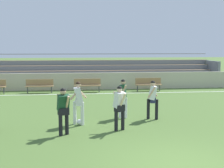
# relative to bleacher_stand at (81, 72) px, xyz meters

# --- Properties ---
(ground_plane) EXTENTS (160.00, 160.00, 0.00)m
(ground_plane) POSITION_rel_bleacher_stand_xyz_m (2.30, -16.71, -1.05)
(ground_plane) COLOR #4C6B30
(field_line_sideline) EXTENTS (44.00, 0.12, 0.01)m
(field_line_sideline) POSITION_rel_bleacher_stand_xyz_m (2.30, -4.40, -1.05)
(field_line_sideline) COLOR white
(field_line_sideline) RESTS_ON ground
(sideline_wall) EXTENTS (48.00, 0.16, 1.20)m
(sideline_wall) POSITION_rel_bleacher_stand_xyz_m (2.30, -2.42, -0.45)
(sideline_wall) COLOR beige
(sideline_wall) RESTS_ON ground
(bleacher_stand) EXTENTS (21.75, 2.97, 2.49)m
(bleacher_stand) POSITION_rel_bleacher_stand_xyz_m (0.00, 0.00, 0.00)
(bleacher_stand) COLOR #897051
(bleacher_stand) RESTS_ON ground
(bench_near_bin) EXTENTS (1.80, 0.40, 0.90)m
(bench_near_bin) POSITION_rel_bleacher_stand_xyz_m (4.59, -3.60, -0.51)
(bench_near_bin) COLOR #99754C
(bench_near_bin) RESTS_ON ground
(bench_far_right) EXTENTS (1.80, 0.40, 0.90)m
(bench_far_right) POSITION_rel_bleacher_stand_xyz_m (-2.78, -3.60, -0.51)
(bench_far_right) COLOR #99754C
(bench_far_right) RESTS_ON ground
(bench_centre_sideline) EXTENTS (1.80, 0.40, 0.90)m
(bench_centre_sideline) POSITION_rel_bleacher_stand_xyz_m (0.38, -3.60, -0.51)
(bench_centre_sideline) COLOR #99754C
(bench_centre_sideline) RESTS_ON ground
(player_white_dropping_back) EXTENTS (0.67, 0.46, 1.70)m
(player_white_dropping_back) POSITION_rel_bleacher_stand_xyz_m (-0.26, -12.21, -0.04)
(player_white_dropping_back) COLOR white
(player_white_dropping_back) RESTS_ON ground
(player_white_pressing_high) EXTENTS (0.50, 0.63, 1.64)m
(player_white_pressing_high) POSITION_rel_bleacher_stand_xyz_m (1.21, -13.21, -0.08)
(player_white_pressing_high) COLOR black
(player_white_pressing_high) RESTS_ON ground
(player_white_deep_cover) EXTENTS (0.53, 0.49, 1.64)m
(player_white_deep_cover) POSITION_rel_bleacher_stand_xyz_m (2.83, -11.68, -0.08)
(player_white_deep_cover) COLOR black
(player_white_deep_cover) RESTS_ON ground
(player_dark_on_ball) EXTENTS (0.48, 0.60, 1.64)m
(player_dark_on_ball) POSITION_rel_bleacher_stand_xyz_m (-0.78, -13.59, -0.08)
(player_dark_on_ball) COLOR black
(player_dark_on_ball) RESTS_ON ground
(player_dark_overlapping) EXTENTS (0.38, 0.54, 1.66)m
(player_dark_overlapping) POSITION_rel_bleacher_stand_xyz_m (1.63, -11.29, -0.06)
(player_dark_overlapping) COLOR white
(player_dark_overlapping) RESTS_ON ground
(soccer_ball) EXTENTS (0.22, 0.22, 0.22)m
(soccer_ball) POSITION_rel_bleacher_stand_xyz_m (-0.24, -12.27, -0.94)
(soccer_ball) COLOR white
(soccer_ball) RESTS_ON ground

